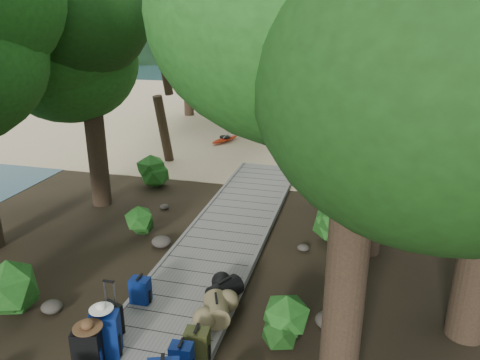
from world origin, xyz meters
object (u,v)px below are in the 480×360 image
(backpack_left_d, at_px, (140,289))
(duffel_right_khaki, at_px, (216,310))
(suitcase_on_boardwalk, at_px, (113,318))
(sun_lounger, at_px, (350,144))
(kayak, at_px, (225,138))
(backpack_left_b, at_px, (87,347))
(backpack_right_c, at_px, (182,358))
(backpack_right_d, at_px, (197,343))
(lone_suitcase_on_sand, at_px, (286,154))
(backpack_left_c, at_px, (105,332))
(duffel_right_black, at_px, (225,291))

(backpack_left_d, bearing_deg, duffel_right_khaki, -8.11)
(suitcase_on_boardwalk, distance_m, sun_lounger, 13.00)
(duffel_right_khaki, relative_size, kayak, 0.20)
(backpack_left_d, relative_size, duffel_right_khaki, 0.83)
(sun_lounger, bearing_deg, backpack_left_b, -114.79)
(backpack_left_d, height_order, backpack_right_c, backpack_right_c)
(backpack_right_d, height_order, lone_suitcase_on_sand, backpack_right_d)
(backpack_left_c, xyz_separation_m, suitcase_on_boardwalk, (-0.17, 0.51, -0.14))
(backpack_left_b, relative_size, duffel_right_khaki, 1.16)
(backpack_left_b, relative_size, kayak, 0.23)
(backpack_right_d, bearing_deg, duffel_right_khaki, 84.78)
(duffel_right_khaki, relative_size, suitcase_on_boardwalk, 1.18)
(backpack_right_d, bearing_deg, duffel_right_black, 85.87)
(backpack_left_d, distance_m, duffel_right_khaki, 1.55)
(backpack_left_b, height_order, sun_lounger, backpack_left_b)
(lone_suitcase_on_sand, bearing_deg, backpack_left_b, -112.25)
(duffel_right_black, height_order, lone_suitcase_on_sand, lone_suitcase_on_sand)
(backpack_left_b, xyz_separation_m, duffel_right_khaki, (1.53, 1.60, -0.16))
(backpack_right_d, xyz_separation_m, duffel_right_black, (-0.03, 1.61, -0.08))
(backpack_left_b, xyz_separation_m, backpack_right_c, (1.42, 0.23, -0.09))
(backpack_left_c, distance_m, backpack_right_d, 1.45)
(backpack_right_d, distance_m, suitcase_on_boardwalk, 1.60)
(kayak, bearing_deg, backpack_left_d, -58.55)
(duffel_right_black, relative_size, suitcase_on_boardwalk, 1.18)
(duffel_right_khaki, relative_size, duffel_right_black, 1.00)
(backpack_left_c, distance_m, lone_suitcase_on_sand, 11.07)
(backpack_left_d, distance_m, sun_lounger, 12.09)
(backpack_left_d, distance_m, backpack_right_c, 2.10)
(lone_suitcase_on_sand, xyz_separation_m, sun_lounger, (2.25, 2.03, 0.01))
(sun_lounger, bearing_deg, suitcase_on_boardwalk, -115.96)
(backpack_right_d, distance_m, kayak, 13.32)
(backpack_right_c, distance_m, duffel_right_black, 1.99)
(backpack_right_d, bearing_deg, backpack_right_c, -111.10)
(backpack_right_c, relative_size, lone_suitcase_on_sand, 0.91)
(backpack_right_c, relative_size, duffel_right_black, 0.89)
(lone_suitcase_on_sand, height_order, sun_lounger, sun_lounger)
(backpack_left_c, bearing_deg, duffel_right_black, 36.29)
(backpack_right_c, bearing_deg, lone_suitcase_on_sand, 85.92)
(lone_suitcase_on_sand, distance_m, kayak, 3.66)
(backpack_left_b, bearing_deg, backpack_left_d, 74.56)
(backpack_right_d, height_order, duffel_right_khaki, backpack_right_d)
(backpack_left_c, distance_m, duffel_right_khaki, 1.91)
(backpack_right_d, xyz_separation_m, duffel_right_khaki, (0.00, 0.99, -0.07))
(lone_suitcase_on_sand, bearing_deg, duffel_right_khaki, -104.22)
(backpack_left_c, xyz_separation_m, duffel_right_khaki, (1.42, 1.26, -0.20))
(suitcase_on_boardwalk, relative_size, kayak, 0.17)
(duffel_right_black, distance_m, sun_lounger, 11.32)
(backpack_left_c, relative_size, backpack_right_d, 1.45)
(backpack_right_c, distance_m, suitcase_on_boardwalk, 1.60)
(backpack_left_c, height_order, sun_lounger, backpack_left_c)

